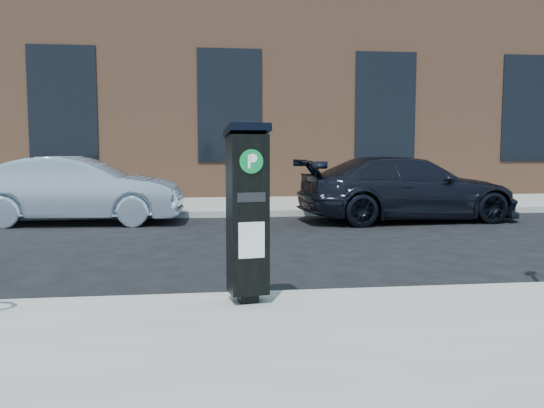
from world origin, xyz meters
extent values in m
plane|color=black|center=(0.00, 0.00, 0.00)|extent=(120.00, 120.00, 0.00)
cube|color=gray|center=(0.00, 14.00, 0.07)|extent=(60.00, 12.00, 0.15)
cube|color=#9E9B93|center=(0.00, -0.02, 0.07)|extent=(60.00, 0.12, 0.16)
cube|color=#9E9B93|center=(0.00, 8.02, 0.07)|extent=(60.00, 0.12, 0.16)
cube|color=brown|center=(0.00, 17.00, 4.00)|extent=(28.00, 10.00, 8.00)
cube|color=black|center=(-5.00, 11.98, 3.00)|extent=(2.00, 0.06, 3.50)
cube|color=black|center=(0.00, 11.98, 3.00)|extent=(2.00, 0.06, 3.50)
cube|color=black|center=(5.00, 11.98, 3.00)|extent=(2.00, 0.06, 3.50)
cube|color=black|center=(10.00, 11.98, 3.00)|extent=(2.00, 0.06, 3.50)
cube|color=black|center=(-0.52, -0.35, 0.20)|extent=(0.22, 0.22, 0.09)
cube|color=black|center=(-0.52, -0.35, 1.05)|extent=(0.42, 0.38, 1.61)
cube|color=black|center=(-0.52, -0.35, 1.89)|extent=(0.47, 0.42, 0.15)
cylinder|color=#08612B|center=(-0.50, -0.52, 1.59)|extent=(0.24, 0.05, 0.24)
cube|color=white|center=(-0.50, -0.52, 1.59)|extent=(0.09, 0.02, 0.13)
cube|color=silver|center=(-0.50, -0.52, 0.81)|extent=(0.26, 0.05, 0.36)
cube|color=black|center=(-0.50, -0.52, 1.24)|extent=(0.28, 0.05, 0.09)
imported|color=#9BB1C5|center=(-3.69, 7.29, 0.76)|extent=(4.69, 1.87, 1.52)
imported|color=black|center=(3.87, 6.82, 0.75)|extent=(5.29, 2.44, 1.50)
camera|label=1|loc=(-1.02, -6.09, 1.72)|focal=38.00mm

